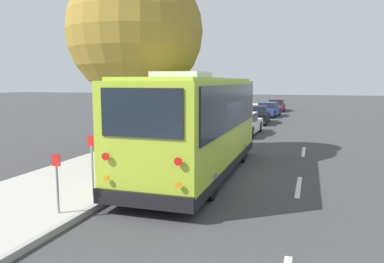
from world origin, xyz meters
name	(u,v)px	position (x,y,z in m)	size (l,w,h in m)	color
ground_plane	(217,176)	(0.00, 0.00, 0.00)	(160.00, 160.00, 0.00)	#3D3D3F
sidewalk_slab	(111,166)	(0.00, 4.06, 0.07)	(80.00, 3.83, 0.15)	#B2AFA8
curb_strip	(160,170)	(0.00, 2.07, 0.07)	(80.00, 0.14, 0.15)	#9D9A94
shuttle_bus	(197,121)	(-0.03, 0.72, 1.84)	(8.90, 2.80, 3.44)	#ADC633
parked_sedan_white	(243,124)	(10.30, 0.99, 0.61)	(4.59, 1.84, 1.31)	silver
parked_sedan_black	(257,115)	(16.60, 1.07, 0.61)	(4.33, 1.87, 1.31)	black
parked_sedan_blue	(268,110)	(22.61, 0.86, 0.60)	(4.51, 2.04, 1.29)	navy
parked_sedan_maroon	(276,106)	(29.30, 0.77, 0.58)	(4.67, 1.79, 1.26)	maroon
street_tree	(137,23)	(1.68, 3.71, 5.44)	(5.24, 5.24, 8.33)	brown
sign_post_near	(57,183)	(-4.97, 2.54, 0.87)	(0.06, 0.22, 1.39)	gray
sign_post_far	(92,165)	(-3.52, 2.54, 0.98)	(0.06, 0.22, 1.61)	gray
lane_stripe_mid	(299,186)	(-0.45, -2.65, 0.00)	(2.40, 0.14, 0.01)	silver
lane_stripe_ahead	(304,151)	(5.55, -2.65, 0.00)	(2.40, 0.14, 0.01)	silver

